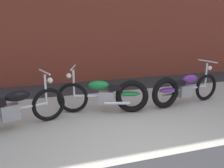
# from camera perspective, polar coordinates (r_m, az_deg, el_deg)

# --- Properties ---
(ground_plane) EXTENTS (80.00, 80.00, 0.00)m
(ground_plane) POSITION_cam_1_polar(r_m,az_deg,el_deg) (3.68, 9.42, -17.29)
(ground_plane) COLOR #2D2D30
(sidewalk_slab) EXTENTS (36.00, 3.50, 0.01)m
(sidewalk_slab) POSITION_cam_1_polar(r_m,az_deg,el_deg) (5.12, 0.40, -7.59)
(sidewalk_slab) COLOR #B2ADA3
(sidewalk_slab) RESTS_ON ground
(brick_building_wall) EXTENTS (36.00, 0.50, 5.26)m
(brick_building_wall) POSITION_cam_1_polar(r_m,az_deg,el_deg) (8.13, -7.70, 19.31)
(brick_building_wall) COLOR brown
(brick_building_wall) RESTS_ON ground
(motorcycle_black) EXTENTS (1.95, 0.81, 1.03)m
(motorcycle_black) POSITION_cam_1_polar(r_m,az_deg,el_deg) (4.73, -24.23, -5.68)
(motorcycle_black) COLOR black
(motorcycle_black) RESTS_ON ground
(motorcycle_green) EXTENTS (1.95, 0.83, 1.03)m
(motorcycle_green) POSITION_cam_1_polar(r_m,az_deg,el_deg) (5.19, -0.61, -2.66)
(motorcycle_green) COLOR black
(motorcycle_green) RESTS_ON ground
(motorcycle_purple) EXTENTS (2.00, 0.60, 1.03)m
(motorcycle_purple) POSITION_cam_1_polar(r_m,az_deg,el_deg) (5.91, 16.39, -1.12)
(motorcycle_purple) COLOR black
(motorcycle_purple) RESTS_ON ground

